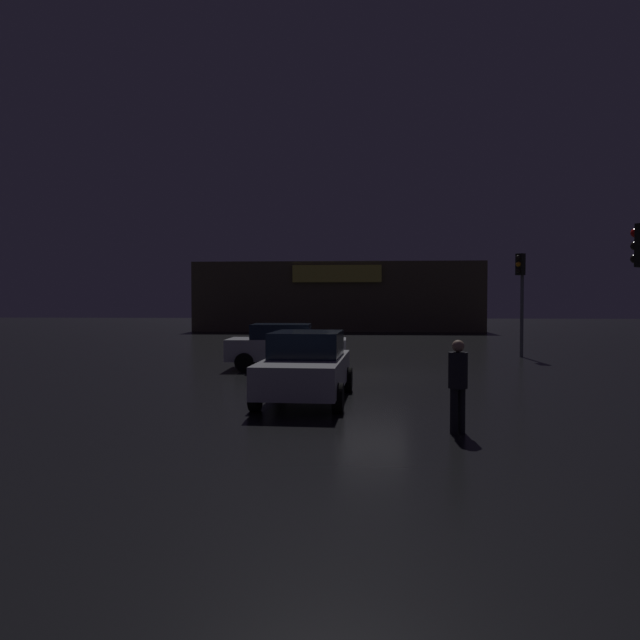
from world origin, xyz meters
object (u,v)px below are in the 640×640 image
object	(u,v)px
store_building	(339,297)
traffic_signal_main	(521,283)
car_near	(306,366)
car_far	(286,346)
pedestrian	(458,379)

from	to	relation	value
store_building	traffic_signal_main	size ratio (longest dim) A/B	5.11
store_building	car_near	distance (m)	35.47
car_near	car_far	bearing A→B (deg)	101.31
car_near	pedestrian	world-z (taller)	pedestrian
car_near	car_far	world-z (taller)	car_near
store_building	car_far	bearing A→B (deg)	-91.52
pedestrian	store_building	bearing A→B (deg)	95.16
traffic_signal_main	car_far	size ratio (longest dim) A/B	1.05
car_far	pedestrian	distance (m)	10.70
traffic_signal_main	car_near	bearing A→B (deg)	-124.57
traffic_signal_main	car_far	xyz separation A→B (m)	(-9.13, -5.00, -2.26)
store_building	pedestrian	bearing A→B (deg)	-84.84
traffic_signal_main	car_near	xyz separation A→B (m)	(-7.85, -11.39, -2.25)
traffic_signal_main	pedestrian	size ratio (longest dim) A/B	2.58
traffic_signal_main	store_building	bearing A→B (deg)	109.19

